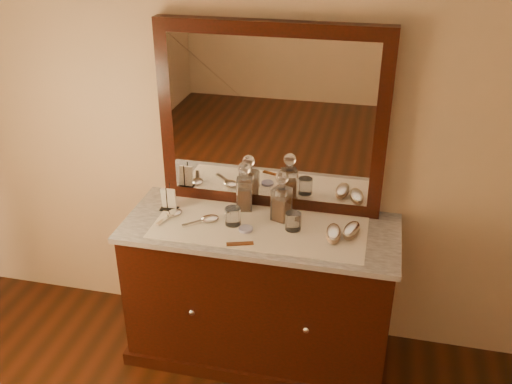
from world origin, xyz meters
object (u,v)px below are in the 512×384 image
at_px(mirror_frame, 271,119).
at_px(hand_mirror_outer, 172,214).
at_px(napkin_rack, 169,200).
at_px(dresser_cabinet, 260,293).
at_px(brush_near, 333,234).
at_px(pin_dish, 246,229).
at_px(decanter_left, 244,191).
at_px(brush_far, 351,230).
at_px(decanter_right, 282,201).
at_px(comb, 240,244).
at_px(hand_mirror_inner, 207,219).

height_order(mirror_frame, hand_mirror_outer, mirror_frame).
relative_size(mirror_frame, napkin_rack, 8.24).
distance_m(dresser_cabinet, brush_near, 0.61).
bearing_deg(pin_dish, brush_near, 3.90).
height_order(decanter_left, brush_far, decanter_left).
xyz_separation_m(decanter_right, brush_far, (0.38, -0.07, -0.08)).
xyz_separation_m(napkin_rack, decanter_right, (0.62, 0.03, 0.05)).
relative_size(mirror_frame, brush_far, 6.83).
bearing_deg(hand_mirror_outer, decanter_right, 9.37).
xyz_separation_m(pin_dish, decanter_left, (-0.06, 0.22, 0.10)).
distance_m(napkin_rack, brush_far, 1.00).
distance_m(comb, decanter_right, 0.34).
relative_size(comb, brush_near, 0.78).
height_order(pin_dish, hand_mirror_outer, hand_mirror_outer).
bearing_deg(napkin_rack, decanter_right, 2.59).
height_order(mirror_frame, brush_far, mirror_frame).
relative_size(dresser_cabinet, napkin_rack, 9.62).
distance_m(mirror_frame, decanter_left, 0.42).
height_order(napkin_rack, hand_mirror_outer, napkin_rack).
bearing_deg(brush_near, dresser_cabinet, 174.85).
distance_m(mirror_frame, hand_mirror_inner, 0.62).
relative_size(napkin_rack, hand_mirror_outer, 0.74).
relative_size(dresser_cabinet, mirror_frame, 1.17).
bearing_deg(decanter_left, hand_mirror_outer, -155.73).
distance_m(mirror_frame, hand_mirror_outer, 0.73).
relative_size(decanter_left, decanter_right, 0.99).
height_order(decanter_right, brush_near, decanter_right).
height_order(brush_near, brush_far, same).
xyz_separation_m(decanter_right, brush_near, (0.29, -0.12, -0.08)).
distance_m(decanter_left, hand_mirror_outer, 0.41).
distance_m(mirror_frame, brush_near, 0.67).
height_order(comb, hand_mirror_outer, hand_mirror_outer).
relative_size(brush_far, hand_mirror_inner, 0.93).
distance_m(dresser_cabinet, napkin_rack, 0.73).
bearing_deg(comb, decanter_right, 44.32).
bearing_deg(dresser_cabinet, napkin_rack, 173.37).
distance_m(dresser_cabinet, comb, 0.49).
relative_size(pin_dish, brush_near, 0.43).
relative_size(dresser_cabinet, pin_dish, 19.01).
bearing_deg(brush_near, brush_far, 30.40).
xyz_separation_m(napkin_rack, hand_mirror_outer, (0.04, -0.07, -0.05)).
height_order(dresser_cabinet, hand_mirror_outer, hand_mirror_outer).
bearing_deg(hand_mirror_inner, brush_far, 2.70).
bearing_deg(brush_near, mirror_frame, 143.93).
bearing_deg(decanter_left, decanter_right, -17.18).
bearing_deg(dresser_cabinet, decanter_right, 43.63).
bearing_deg(pin_dish, hand_mirror_outer, 172.02).
bearing_deg(decanter_left, napkin_rack, -166.71).
height_order(comb, decanter_right, decanter_right).
distance_m(brush_near, hand_mirror_inner, 0.67).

